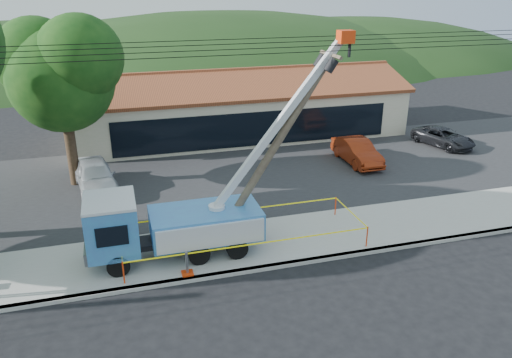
{
  "coord_description": "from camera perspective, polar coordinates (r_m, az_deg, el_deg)",
  "views": [
    {
      "loc": [
        -4.57,
        -13.63,
        10.41
      ],
      "look_at": [
        0.81,
        5.0,
        2.58
      ],
      "focal_mm": 35.0,
      "sensor_mm": 36.0,
      "label": 1
    }
  ],
  "objects": [
    {
      "name": "car_silver",
      "position": [
        27.49,
        -17.68,
        -1.36
      ],
      "size": [
        2.53,
        4.88,
        1.59
      ],
      "primitive_type": "imported",
      "rotation": [
        0.0,
        0.0,
        0.15
      ],
      "color": "silver",
      "rests_on": "ground"
    },
    {
      "name": "hill_west",
      "position": [
        70.2,
        -25.0,
        11.46
      ],
      "size": [
        78.4,
        56.0,
        28.0
      ],
      "primitive_type": "ellipsoid",
      "color": "#193513",
      "rests_on": "ground"
    },
    {
      "name": "parking_lot",
      "position": [
        28.02,
        -5.58,
        0.18
      ],
      "size": [
        60.0,
        12.0,
        0.1
      ],
      "primitive_type": "cube",
      "color": "#28282B",
      "rests_on": "ground"
    },
    {
      "name": "leaning_pole",
      "position": [
        19.58,
        2.96,
        5.02
      ],
      "size": [
        5.5,
        1.82,
        8.41
      ],
      "color": "brown",
      "rests_on": "ground"
    },
    {
      "name": "tree_lot",
      "position": [
        27.07,
        -21.52,
        11.58
      ],
      "size": [
        6.3,
        5.6,
        8.94
      ],
      "color": "#332316",
      "rests_on": "ground"
    },
    {
      "name": "curb",
      "position": [
        19.37,
        0.08,
        -10.25
      ],
      "size": [
        60.0,
        0.25,
        0.15
      ],
      "primitive_type": "cube",
      "color": "#B0ADA4",
      "rests_on": "ground"
    },
    {
      "name": "utility_truck",
      "position": [
        19.76,
        -9.71,
        -4.81
      ],
      "size": [
        10.42,
        3.62,
        8.48
      ],
      "color": "black",
      "rests_on": "ground"
    },
    {
      "name": "strip_mall",
      "position": [
        35.72,
        -1.78,
        8.17
      ],
      "size": [
        22.5,
        8.53,
        4.67
      ],
      "color": "beige",
      "rests_on": "ground"
    },
    {
      "name": "car_dark",
      "position": [
        35.33,
        20.47,
        3.43
      ],
      "size": [
        3.04,
        4.59,
        1.17
      ],
      "primitive_type": "imported",
      "rotation": [
        0.0,
        0.0,
        0.28
      ],
      "color": "black",
      "rests_on": "ground"
    },
    {
      "name": "sidewalk",
      "position": [
        20.94,
        -1.39,
        -7.58
      ],
      "size": [
        60.0,
        4.0,
        0.15
      ],
      "primitive_type": "cube",
      "color": "#B0ADA4",
      "rests_on": "ground"
    },
    {
      "name": "hill_center",
      "position": [
        70.93,
        -4.21,
        13.49
      ],
      "size": [
        89.6,
        64.0,
        32.0
      ],
      "primitive_type": "ellipsoid",
      "color": "#193513",
      "rests_on": "ground"
    },
    {
      "name": "caution_tape",
      "position": [
        20.53,
        -1.5,
        -5.85
      ],
      "size": [
        9.74,
        3.13,
        0.9
      ],
      "color": "#F53A0D",
      "rests_on": "ground"
    },
    {
      "name": "ground",
      "position": [
        17.75,
        2.02,
        -13.93
      ],
      "size": [
        120.0,
        120.0,
        0.0
      ],
      "primitive_type": "plane",
      "color": "black",
      "rests_on": "ground"
    },
    {
      "name": "hill_east",
      "position": [
        77.55,
        10.84,
        13.9
      ],
      "size": [
        72.8,
        52.0,
        26.0
      ],
      "primitive_type": "ellipsoid",
      "color": "#193513",
      "rests_on": "ground"
    },
    {
      "name": "car_red",
      "position": [
        30.64,
        11.35,
        1.68
      ],
      "size": [
        1.52,
        4.32,
        1.42
      ],
      "primitive_type": "imported",
      "rotation": [
        0.0,
        0.0,
        0.0
      ],
      "color": "maroon",
      "rests_on": "ground"
    }
  ]
}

